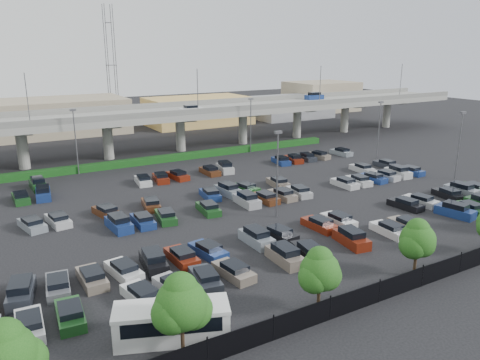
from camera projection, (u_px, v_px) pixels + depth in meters
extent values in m
plane|color=black|center=(242.00, 199.00, 62.06)|extent=(280.00, 280.00, 0.00)
cube|color=gray|center=(155.00, 115.00, 86.70)|extent=(150.00, 13.00, 1.10)
cube|color=slate|center=(167.00, 114.00, 81.21)|extent=(150.00, 0.50, 1.00)
cube|color=slate|center=(143.00, 106.00, 91.61)|extent=(150.00, 0.50, 1.00)
cylinder|color=gray|center=(23.00, 149.00, 76.62)|extent=(1.80, 1.80, 6.70)
cube|color=slate|center=(20.00, 130.00, 75.76)|extent=(2.60, 9.75, 0.50)
cylinder|color=gray|center=(108.00, 141.00, 83.40)|extent=(1.80, 1.80, 6.70)
cube|color=slate|center=(107.00, 123.00, 82.54)|extent=(2.60, 9.75, 0.50)
cylinder|color=gray|center=(180.00, 134.00, 90.18)|extent=(1.80, 1.80, 6.70)
cube|color=slate|center=(180.00, 117.00, 89.32)|extent=(2.60, 9.75, 0.50)
cylinder|color=gray|center=(243.00, 128.00, 96.96)|extent=(1.80, 1.80, 6.70)
cube|color=slate|center=(243.00, 113.00, 96.10)|extent=(2.60, 9.75, 0.50)
cylinder|color=gray|center=(297.00, 123.00, 103.74)|extent=(1.80, 1.80, 6.70)
cube|color=slate|center=(298.00, 108.00, 102.88)|extent=(2.60, 9.75, 0.50)
cylinder|color=gray|center=(345.00, 118.00, 110.52)|extent=(1.80, 1.80, 6.70)
cube|color=slate|center=(345.00, 105.00, 109.66)|extent=(2.60, 9.75, 0.50)
cylinder|color=gray|center=(387.00, 114.00, 117.30)|extent=(1.80, 1.80, 6.70)
cube|color=slate|center=(388.00, 101.00, 116.44)|extent=(2.60, 9.75, 0.50)
cube|color=white|center=(191.00, 110.00, 86.85)|extent=(4.40, 1.82, 0.82)
cube|color=black|center=(191.00, 106.00, 86.67)|extent=(2.30, 1.60, 0.50)
cube|color=navy|center=(314.00, 97.00, 108.27)|extent=(4.40, 1.82, 1.05)
cube|color=black|center=(314.00, 94.00, 108.04)|extent=(2.60, 1.60, 0.65)
cylinder|color=#535358|center=(27.00, 100.00, 69.73)|extent=(0.14, 0.14, 8.00)
cylinder|color=#535358|center=(198.00, 92.00, 83.29)|extent=(0.14, 0.14, 8.00)
cylinder|color=#535358|center=(320.00, 86.00, 96.85)|extent=(0.14, 0.14, 8.00)
cylinder|color=#535358|center=(401.00, 81.00, 108.47)|extent=(0.14, 0.14, 8.00)
cube|color=#123E13|center=(171.00, 158.00, 82.70)|extent=(66.00, 1.60, 1.10)
cube|color=black|center=(414.00, 280.00, 38.54)|extent=(70.00, 0.06, 1.80)
cylinder|color=black|center=(207.00, 351.00, 29.31)|extent=(0.10, 0.10, 2.00)
cylinder|color=black|center=(273.00, 328.00, 31.73)|extent=(0.10, 0.10, 2.00)
cylinder|color=black|center=(330.00, 308.00, 34.15)|extent=(0.10, 0.10, 2.00)
cylinder|color=black|center=(379.00, 291.00, 36.57)|extent=(0.10, 0.10, 2.00)
cylinder|color=black|center=(422.00, 276.00, 38.99)|extent=(0.10, 0.10, 2.00)
cylinder|color=black|center=(460.00, 262.00, 41.41)|extent=(0.10, 0.10, 2.00)
sphere|color=#194E14|center=(6.00, 357.00, 24.42)|extent=(3.37, 3.37, 3.37)
sphere|color=#194E14|center=(4.00, 340.00, 24.28)|extent=(2.29, 2.29, 2.29)
cylinder|color=#332316|center=(183.00, 341.00, 30.09)|extent=(0.26, 0.26, 2.18)
sphere|color=#194E14|center=(181.00, 305.00, 29.36)|extent=(3.39, 3.39, 3.39)
sphere|color=#194E14|center=(192.00, 309.00, 29.99)|extent=(2.67, 2.67, 2.67)
sphere|color=#194E14|center=(172.00, 313.00, 29.07)|extent=(2.67, 2.67, 2.67)
sphere|color=#194E14|center=(181.00, 290.00, 29.22)|extent=(2.30, 2.30, 2.30)
cylinder|color=#332316|center=(318.00, 300.00, 35.26)|extent=(0.26, 0.26, 1.96)
sphere|color=#194E14|center=(320.00, 271.00, 34.61)|extent=(3.04, 3.04, 3.04)
sphere|color=#194E14|center=(326.00, 275.00, 35.18)|extent=(2.39, 2.39, 2.39)
sphere|color=#194E14|center=(314.00, 278.00, 34.34)|extent=(2.39, 2.39, 2.39)
sphere|color=#194E14|center=(320.00, 260.00, 34.49)|extent=(2.06, 2.06, 2.06)
cylinder|color=#332316|center=(415.00, 266.00, 40.82)|extent=(0.26, 0.26, 1.97)
sphere|color=#194E14|center=(418.00, 240.00, 40.17)|extent=(3.07, 3.07, 3.07)
sphere|color=#194E14|center=(422.00, 244.00, 40.74)|extent=(2.41, 2.41, 2.41)
sphere|color=#194E14|center=(413.00, 245.00, 39.90)|extent=(2.41, 2.41, 2.41)
sphere|color=#194E14|center=(418.00, 230.00, 40.05)|extent=(2.08, 2.08, 2.08)
cube|color=silver|center=(172.00, 324.00, 31.90)|extent=(8.12, 5.21, 2.25)
cube|color=black|center=(172.00, 317.00, 31.75)|extent=(7.15, 4.88, 1.02)
cube|color=silver|center=(171.00, 308.00, 31.56)|extent=(8.26, 5.35, 0.27)
cube|color=silver|center=(30.00, 327.00, 32.89)|extent=(2.08, 4.50, 0.82)
cube|color=black|center=(29.00, 320.00, 32.55)|extent=(1.73, 2.39, 0.50)
cube|color=#1B4C1D|center=(70.00, 316.00, 34.22)|extent=(2.16, 4.53, 0.82)
cube|color=black|center=(70.00, 309.00, 33.88)|extent=(1.78, 2.42, 0.50)
cube|color=white|center=(143.00, 296.00, 36.88)|extent=(2.53, 4.64, 0.82)
cube|color=black|center=(143.00, 290.00, 36.55)|extent=(1.96, 2.54, 0.50)
cube|color=#A6A6AB|center=(175.00, 288.00, 38.22)|extent=(2.57, 4.65, 0.82)
cube|color=black|center=(176.00, 282.00, 37.88)|extent=(1.98, 2.55, 0.50)
cube|color=#272B33|center=(205.00, 280.00, 39.55)|extent=(2.43, 4.62, 0.82)
cube|color=black|center=(206.00, 274.00, 39.21)|extent=(1.91, 2.51, 0.50)
cube|color=slate|center=(234.00, 272.00, 40.88)|extent=(2.33, 4.58, 0.82)
cube|color=black|center=(235.00, 266.00, 40.54)|extent=(1.86, 2.47, 0.50)
cube|color=slate|center=(285.00, 257.00, 43.51)|extent=(1.98, 4.46, 1.05)
cube|color=black|center=(285.00, 249.00, 43.29)|extent=(1.70, 2.66, 0.65)
cube|color=black|center=(308.00, 252.00, 44.87)|extent=(2.52, 4.64, 0.82)
cube|color=black|center=(310.00, 247.00, 44.54)|extent=(1.96, 2.53, 0.50)
cube|color=maroon|center=(351.00, 240.00, 47.51)|extent=(2.44, 4.62, 1.05)
cube|color=black|center=(352.00, 232.00, 47.28)|extent=(1.96, 2.80, 0.65)
cube|color=white|center=(389.00, 230.00, 50.20)|extent=(2.08, 4.50, 0.82)
cube|color=black|center=(391.00, 226.00, 49.86)|extent=(1.74, 2.39, 0.50)
cube|color=slate|center=(407.00, 226.00, 51.53)|extent=(2.12, 4.51, 0.82)
cube|color=black|center=(409.00, 221.00, 51.19)|extent=(1.75, 2.40, 0.50)
cube|color=navy|center=(455.00, 212.00, 55.50)|extent=(2.63, 4.67, 1.05)
cube|color=black|center=(456.00, 205.00, 55.27)|extent=(2.07, 2.86, 0.65)
cube|color=#1B4C1D|center=(469.00, 209.00, 56.86)|extent=(2.49, 4.63, 0.82)
cube|color=black|center=(472.00, 205.00, 56.52)|extent=(1.95, 2.52, 0.50)
cube|color=#272B33|center=(21.00, 294.00, 37.01)|extent=(2.76, 4.70, 1.05)
cube|color=black|center=(20.00, 285.00, 36.79)|extent=(2.14, 2.89, 0.65)
cube|color=#5B5D63|center=(58.00, 287.00, 38.38)|extent=(2.37, 4.60, 0.82)
cube|color=black|center=(58.00, 281.00, 38.04)|extent=(1.89, 2.49, 0.50)
cube|color=slate|center=(92.00, 279.00, 39.71)|extent=(1.90, 4.43, 0.82)
cube|color=black|center=(92.00, 273.00, 39.37)|extent=(1.64, 2.33, 0.50)
cube|color=white|center=(124.00, 271.00, 41.04)|extent=(2.50, 4.63, 0.82)
cube|color=black|center=(124.00, 266.00, 40.71)|extent=(1.95, 2.53, 0.50)
cube|color=black|center=(154.00, 263.00, 42.34)|extent=(2.32, 4.58, 1.05)
cube|color=black|center=(153.00, 255.00, 42.12)|extent=(1.89, 2.77, 0.65)
cube|color=maroon|center=(182.00, 258.00, 43.70)|extent=(1.96, 4.46, 0.82)
cube|color=black|center=(182.00, 252.00, 43.37)|extent=(1.68, 2.35, 0.50)
cube|color=navy|center=(208.00, 251.00, 45.04)|extent=(2.50, 4.64, 0.82)
cube|color=black|center=(209.00, 246.00, 44.70)|extent=(1.95, 2.53, 0.50)
cube|color=gray|center=(256.00, 239.00, 47.67)|extent=(1.87, 4.42, 1.05)
cube|color=black|center=(256.00, 231.00, 47.44)|extent=(1.63, 2.62, 0.65)
cube|color=black|center=(279.00, 235.00, 49.03)|extent=(2.49, 4.63, 0.82)
cube|color=black|center=(280.00, 230.00, 48.70)|extent=(1.94, 2.52, 0.50)
cube|color=maroon|center=(319.00, 225.00, 51.69)|extent=(2.07, 4.50, 0.82)
cube|color=black|center=(321.00, 220.00, 51.36)|extent=(1.73, 2.39, 0.50)
cube|color=white|center=(338.00, 221.00, 53.03)|extent=(1.89, 4.43, 0.82)
cube|color=black|center=(340.00, 216.00, 52.69)|extent=(1.64, 2.33, 0.50)
cube|color=black|center=(405.00, 205.00, 58.35)|extent=(2.15, 4.52, 0.82)
cube|color=black|center=(407.00, 201.00, 58.02)|extent=(1.77, 2.41, 0.50)
cube|color=silver|center=(420.00, 201.00, 59.68)|extent=(2.42, 4.61, 0.82)
cube|color=black|center=(422.00, 197.00, 59.35)|extent=(1.91, 2.50, 0.50)
cube|color=black|center=(448.00, 195.00, 62.35)|extent=(2.51, 4.64, 0.82)
cube|color=black|center=(450.00, 191.00, 62.01)|extent=(1.95, 2.53, 0.50)
cube|color=gray|center=(461.00, 191.00, 63.65)|extent=(2.10, 4.51, 1.05)
cube|color=black|center=(462.00, 185.00, 63.43)|extent=(1.77, 2.70, 0.65)
cube|color=#1B4C1D|center=(474.00, 189.00, 65.01)|extent=(2.19, 4.54, 0.82)
cube|color=black|center=(476.00, 185.00, 64.67)|extent=(1.79, 2.43, 0.50)
cube|color=navy|center=(119.00, 225.00, 51.49)|extent=(2.14, 4.52, 1.05)
cube|color=black|center=(118.00, 218.00, 51.26)|extent=(1.79, 2.71, 0.65)
cube|color=navy|center=(143.00, 221.00, 52.85)|extent=(1.95, 4.45, 0.82)
cube|color=black|center=(143.00, 217.00, 52.51)|extent=(1.67, 2.34, 0.50)
cube|color=#1B4C1D|center=(166.00, 217.00, 54.18)|extent=(2.51, 4.64, 0.82)
cube|color=black|center=(166.00, 212.00, 53.85)|extent=(1.96, 2.53, 0.50)
cube|color=#1B4C1D|center=(208.00, 209.00, 56.85)|extent=(2.25, 4.56, 0.82)
cube|color=black|center=(209.00, 205.00, 56.51)|extent=(1.82, 2.45, 0.50)
cube|color=#A6A6AB|center=(247.00, 201.00, 59.48)|extent=(1.94, 4.45, 1.05)
cube|color=black|center=(247.00, 195.00, 59.25)|extent=(1.67, 2.64, 0.65)
cube|color=#542C16|center=(265.00, 199.00, 60.84)|extent=(2.07, 4.50, 0.82)
cube|color=black|center=(266.00, 194.00, 60.50)|extent=(1.73, 2.39, 0.50)
cube|color=slate|center=(282.00, 195.00, 62.17)|extent=(2.04, 4.49, 0.82)
cube|color=black|center=(283.00, 191.00, 61.83)|extent=(1.72, 2.38, 0.50)
cube|color=#A6A6AB|center=(299.00, 192.00, 63.50)|extent=(2.33, 4.58, 0.82)
cube|color=black|center=(300.00, 188.00, 63.17)|extent=(1.86, 2.47, 0.50)
cube|color=silver|center=(345.00, 184.00, 67.50)|extent=(1.84, 4.41, 0.82)
cube|color=black|center=(346.00, 180.00, 67.16)|extent=(1.61, 2.31, 0.50)
cube|color=silver|center=(359.00, 181.00, 68.83)|extent=(2.37, 4.60, 0.82)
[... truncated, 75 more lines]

